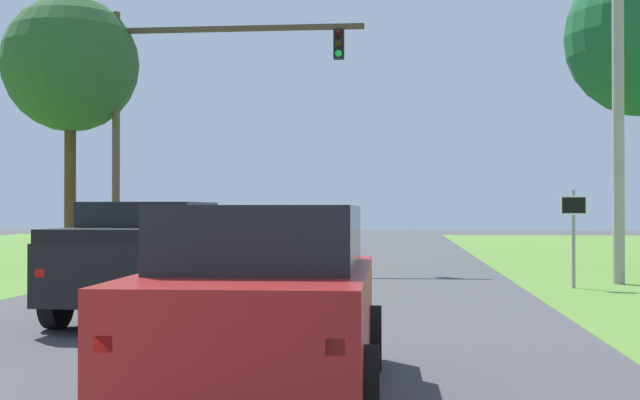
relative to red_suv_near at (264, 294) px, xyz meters
The scene contains 8 objects.
ground_plane 7.61m from the red_suv_near, 99.53° to the left, with size 120.00×120.00×0.00m, color #424244.
red_suv_near is the anchor object (origin of this frame).
pickup_truck_lead 6.20m from the red_suv_near, 116.58° to the left, with size 2.46×4.90×1.91m.
traffic_light 19.25m from the red_suv_near, 107.39° to the left, with size 7.92×0.40×8.00m.
keep_moving_sign 12.82m from the red_suv_near, 66.08° to the left, with size 0.60×0.09×2.24m.
crossing_suv_far 20.79m from the red_suv_near, 104.39° to the left, with size 4.46×2.12×1.76m.
utility_pole_right 15.00m from the red_suv_near, 63.37° to the left, with size 0.28×0.28×9.86m, color #9E998E.
extra_tree_1 20.80m from the red_suv_near, 117.00° to the left, with size 4.27×4.27×8.52m.
Camera 1 is at (2.59, -3.35, 1.79)m, focal length 48.20 mm.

